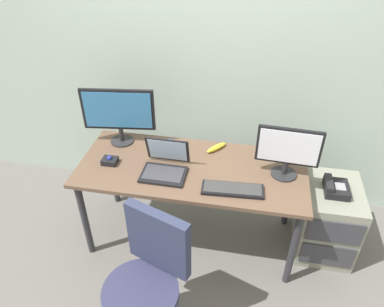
# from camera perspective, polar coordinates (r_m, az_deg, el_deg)

# --- Properties ---
(ground_plane) EXTENTS (8.00, 8.00, 0.00)m
(ground_plane) POSITION_cam_1_polar(r_m,az_deg,el_deg) (3.14, 0.00, -12.66)
(ground_plane) COLOR #64605B
(back_wall) EXTENTS (6.00, 0.10, 2.80)m
(back_wall) POSITION_cam_1_polar(r_m,az_deg,el_deg) (2.94, 2.64, 16.89)
(back_wall) COLOR #ADC1B1
(back_wall) RESTS_ON ground
(desk) EXTENTS (1.64, 0.72, 0.73)m
(desk) POSITION_cam_1_polar(r_m,az_deg,el_deg) (2.69, 0.00, -3.38)
(desk) COLOR brown
(desk) RESTS_ON ground
(file_cabinet) EXTENTS (0.42, 0.53, 0.58)m
(file_cabinet) POSITION_cam_1_polar(r_m,az_deg,el_deg) (3.05, 20.22, -9.50)
(file_cabinet) COLOR gray
(file_cabinet) RESTS_ON ground
(desk_phone) EXTENTS (0.17, 0.20, 0.09)m
(desk_phone) POSITION_cam_1_polar(r_m,az_deg,el_deg) (2.82, 21.43, -5.00)
(desk_phone) COLOR black
(desk_phone) RESTS_ON file_cabinet
(office_chair) EXTENTS (0.53, 0.54, 0.96)m
(office_chair) POSITION_cam_1_polar(r_m,az_deg,el_deg) (2.31, -6.95, -20.48)
(office_chair) COLOR black
(office_chair) RESTS_ON ground
(monitor_main) EXTENTS (0.55, 0.18, 0.45)m
(monitor_main) POSITION_cam_1_polar(r_m,az_deg,el_deg) (2.82, -11.41, 6.28)
(monitor_main) COLOR #262628
(monitor_main) RESTS_ON desk
(monitor_side) EXTENTS (0.43, 0.18, 0.38)m
(monitor_side) POSITION_cam_1_polar(r_m,az_deg,el_deg) (2.53, 14.75, 0.53)
(monitor_side) COLOR #262628
(monitor_side) RESTS_ON desk
(keyboard) EXTENTS (0.42, 0.16, 0.03)m
(keyboard) POSITION_cam_1_polar(r_m,az_deg,el_deg) (2.45, 6.33, -5.56)
(keyboard) COLOR black
(keyboard) RESTS_ON desk
(laptop) EXTENTS (0.31, 0.29, 0.23)m
(laptop) POSITION_cam_1_polar(r_m,az_deg,el_deg) (2.58, -4.23, -1.85)
(laptop) COLOR black
(laptop) RESTS_ON desk
(trackball_mouse) EXTENTS (0.11, 0.09, 0.07)m
(trackball_mouse) POSITION_cam_1_polar(r_m,az_deg,el_deg) (2.73, -12.69, -1.08)
(trackball_mouse) COLOR black
(trackball_mouse) RESTS_ON desk
(coffee_mug) EXTENTS (0.09, 0.08, 0.10)m
(coffee_mug) POSITION_cam_1_polar(r_m,az_deg,el_deg) (2.76, -3.48, 1.00)
(coffee_mug) COLOR #305593
(coffee_mug) RESTS_ON desk
(cell_phone) EXTENTS (0.11, 0.16, 0.01)m
(cell_phone) POSITION_cam_1_polar(r_m,az_deg,el_deg) (2.81, 14.66, -0.68)
(cell_phone) COLOR black
(cell_phone) RESTS_ON desk
(banana) EXTENTS (0.16, 0.17, 0.04)m
(banana) POSITION_cam_1_polar(r_m,az_deg,el_deg) (2.81, 3.83, 0.93)
(banana) COLOR yellow
(banana) RESTS_ON desk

